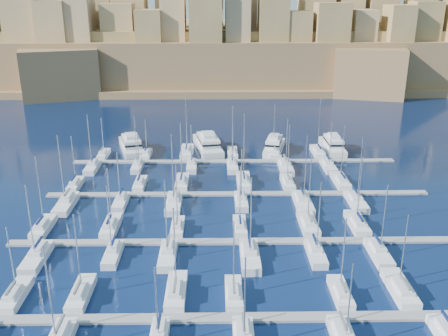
{
  "coord_description": "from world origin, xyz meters",
  "views": [
    {
      "loc": [
        -4.8,
        -91.56,
        43.1
      ],
      "look_at": [
        -3.15,
        6.0,
        7.74
      ],
      "focal_mm": 40.0,
      "sensor_mm": 36.0,
      "label": 1
    }
  ],
  "objects_px": {
    "motor_yacht_c": "(274,146)",
    "sailboat_4": "(341,293)",
    "sailboat_0": "(16,295)",
    "motor_yacht_d": "(333,145)",
    "motor_yacht_a": "(131,145)",
    "motor_yacht_b": "(208,144)",
    "sailboat_2": "(176,291)"
  },
  "relations": [
    {
      "from": "sailboat_2",
      "to": "sailboat_4",
      "type": "height_order",
      "value": "sailboat_2"
    },
    {
      "from": "motor_yacht_c",
      "to": "motor_yacht_d",
      "type": "height_order",
      "value": "same"
    },
    {
      "from": "motor_yacht_a",
      "to": "motor_yacht_b",
      "type": "relative_size",
      "value": 0.9
    },
    {
      "from": "sailboat_0",
      "to": "motor_yacht_c",
      "type": "distance_m",
      "value": 83.06
    },
    {
      "from": "motor_yacht_a",
      "to": "motor_yacht_c",
      "type": "height_order",
      "value": "same"
    },
    {
      "from": "sailboat_4",
      "to": "motor_yacht_a",
      "type": "xyz_separation_m",
      "value": [
        -41.95,
        70.84,
        1.0
      ]
    },
    {
      "from": "sailboat_4",
      "to": "motor_yacht_c",
      "type": "xyz_separation_m",
      "value": [
        -2.12,
        69.58,
        1.0
      ]
    },
    {
      "from": "motor_yacht_b",
      "to": "sailboat_0",
      "type": "bearing_deg",
      "value": -110.82
    },
    {
      "from": "sailboat_0",
      "to": "motor_yacht_c",
      "type": "xyz_separation_m",
      "value": [
        45.66,
        69.38,
        1.01
      ]
    },
    {
      "from": "sailboat_4",
      "to": "motor_yacht_a",
      "type": "bearing_deg",
      "value": 120.63
    },
    {
      "from": "sailboat_0",
      "to": "motor_yacht_c",
      "type": "height_order",
      "value": "sailboat_0"
    },
    {
      "from": "sailboat_0",
      "to": "sailboat_4",
      "type": "distance_m",
      "value": 47.78
    },
    {
      "from": "motor_yacht_c",
      "to": "motor_yacht_b",
      "type": "bearing_deg",
      "value": 173.14
    },
    {
      "from": "motor_yacht_c",
      "to": "sailboat_4",
      "type": "bearing_deg",
      "value": -88.26
    },
    {
      "from": "sailboat_0",
      "to": "sailboat_4",
      "type": "bearing_deg",
      "value": -0.24
    },
    {
      "from": "sailboat_4",
      "to": "motor_yacht_d",
      "type": "relative_size",
      "value": 0.84
    },
    {
      "from": "motor_yacht_a",
      "to": "motor_yacht_b",
      "type": "bearing_deg",
      "value": 2.56
    },
    {
      "from": "motor_yacht_a",
      "to": "motor_yacht_b",
      "type": "xyz_separation_m",
      "value": [
        21.39,
        0.96,
        0.0
      ]
    },
    {
      "from": "motor_yacht_a",
      "to": "motor_yacht_b",
      "type": "height_order",
      "value": "same"
    },
    {
      "from": "sailboat_0",
      "to": "motor_yacht_b",
      "type": "distance_m",
      "value": 76.6
    },
    {
      "from": "sailboat_4",
      "to": "motor_yacht_b",
      "type": "xyz_separation_m",
      "value": [
        -20.55,
        71.8,
        1.0
      ]
    },
    {
      "from": "sailboat_2",
      "to": "motor_yacht_d",
      "type": "relative_size",
      "value": 0.93
    },
    {
      "from": "motor_yacht_d",
      "to": "motor_yacht_a",
      "type": "bearing_deg",
      "value": 179.09
    },
    {
      "from": "sailboat_0",
      "to": "sailboat_2",
      "type": "xyz_separation_m",
      "value": [
        23.46,
        0.53,
        0.03
      ]
    },
    {
      "from": "sailboat_2",
      "to": "motor_yacht_d",
      "type": "bearing_deg",
      "value": 60.79
    },
    {
      "from": "sailboat_0",
      "to": "motor_yacht_d",
      "type": "height_order",
      "value": "sailboat_0"
    },
    {
      "from": "sailboat_4",
      "to": "motor_yacht_d",
      "type": "bearing_deg",
      "value": 78.39
    },
    {
      "from": "sailboat_0",
      "to": "motor_yacht_d",
      "type": "relative_size",
      "value": 0.77
    },
    {
      "from": "motor_yacht_a",
      "to": "motor_yacht_c",
      "type": "relative_size",
      "value": 1.18
    },
    {
      "from": "sailboat_4",
      "to": "sailboat_0",
      "type": "bearing_deg",
      "value": 179.76
    },
    {
      "from": "sailboat_2",
      "to": "sailboat_4",
      "type": "bearing_deg",
      "value": -1.72
    },
    {
      "from": "sailboat_4",
      "to": "motor_yacht_c",
      "type": "bearing_deg",
      "value": 91.74
    }
  ]
}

